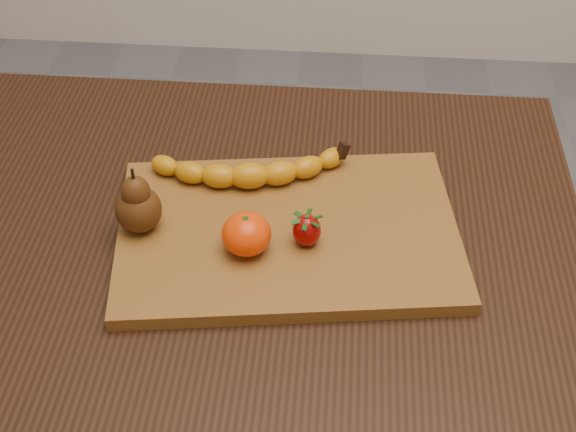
# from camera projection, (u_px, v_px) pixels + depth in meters

# --- Properties ---
(table) EXTENTS (1.00, 0.70, 0.76)m
(table) POSITION_uv_depth(u_px,v_px,m) (222.00, 274.00, 1.16)
(table) COLOR black
(table) RESTS_ON ground
(cutting_board) EXTENTS (0.49, 0.36, 0.02)m
(cutting_board) POSITION_uv_depth(u_px,v_px,m) (288.00, 233.00, 1.07)
(cutting_board) COLOR brown
(cutting_board) RESTS_ON table
(banana) EXTENTS (0.25, 0.10, 0.04)m
(banana) POSITION_uv_depth(u_px,v_px,m) (249.00, 176.00, 1.11)
(banana) COLOR orange
(banana) RESTS_ON cutting_board
(pear) EXTENTS (0.07, 0.07, 0.10)m
(pear) POSITION_uv_depth(u_px,v_px,m) (137.00, 199.00, 1.03)
(pear) COLOR #4C280C
(pear) RESTS_ON cutting_board
(mandarin) EXTENTS (0.07, 0.07, 0.05)m
(mandarin) POSITION_uv_depth(u_px,v_px,m) (246.00, 234.00, 1.01)
(mandarin) COLOR #FB3C02
(mandarin) RESTS_ON cutting_board
(strawberry) EXTENTS (0.05, 0.05, 0.05)m
(strawberry) POSITION_uv_depth(u_px,v_px,m) (307.00, 229.00, 1.03)
(strawberry) COLOR #970404
(strawberry) RESTS_ON cutting_board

